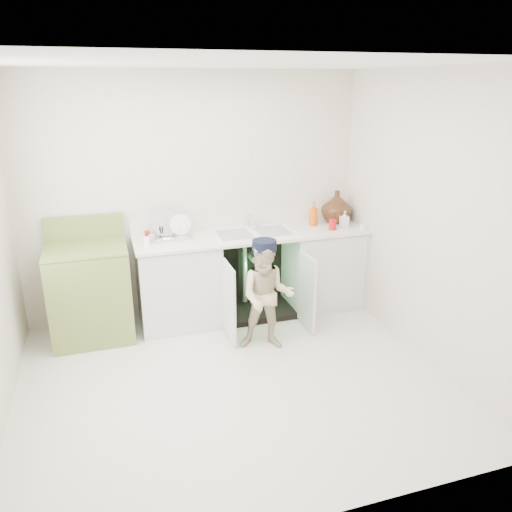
{
  "coord_description": "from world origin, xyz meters",
  "views": [
    {
      "loc": [
        -0.91,
        -3.5,
        2.39
      ],
      "look_at": [
        0.42,
        0.7,
        0.83
      ],
      "focal_mm": 35.0,
      "sensor_mm": 36.0,
      "label": 1
    }
  ],
  "objects": [
    {
      "name": "ground",
      "position": [
        0.0,
        0.0,
        0.0
      ],
      "size": [
        3.5,
        3.5,
        0.0
      ],
      "primitive_type": "plane",
      "color": "#BCB5A5",
      "rests_on": "ground"
    },
    {
      "name": "room_shell",
      "position": [
        0.0,
        0.0,
        1.25
      ],
      "size": [
        6.0,
        5.5,
        1.26
      ],
      "color": "beige",
      "rests_on": "ground"
    },
    {
      "name": "repair_worker",
      "position": [
        0.45,
        0.46,
        0.53
      ],
      "size": [
        0.61,
        0.67,
        1.05
      ],
      "rotation": [
        0.0,
        0.0,
        -0.34
      ],
      "color": "beige",
      "rests_on": "ground"
    },
    {
      "name": "avocado_stove",
      "position": [
        -1.1,
        1.18,
        0.48
      ],
      "size": [
        0.74,
        0.65,
        1.15
      ],
      "color": "olive",
      "rests_on": "ground"
    },
    {
      "name": "counter_run",
      "position": [
        0.59,
        1.21,
        0.48
      ],
      "size": [
        2.44,
        1.02,
        1.25
      ],
      "color": "silver",
      "rests_on": "ground"
    }
  ]
}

